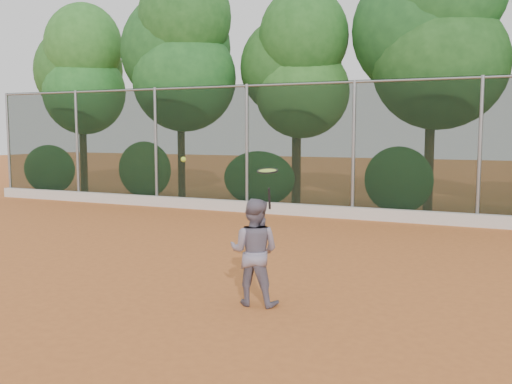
% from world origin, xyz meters
% --- Properties ---
extents(ground, '(80.00, 80.00, 0.00)m').
position_xyz_m(ground, '(0.00, 0.00, 0.00)').
color(ground, '#BD642C').
rests_on(ground, ground).
extents(concrete_curb, '(24.00, 0.20, 0.30)m').
position_xyz_m(concrete_curb, '(0.00, 6.82, 0.15)').
color(concrete_curb, beige).
rests_on(concrete_curb, ground).
extents(tennis_player, '(0.72, 0.59, 1.37)m').
position_xyz_m(tennis_player, '(0.77, -0.74, 0.68)').
color(tennis_player, slate).
rests_on(tennis_player, ground).
extents(chainlink_fence, '(24.09, 0.09, 3.50)m').
position_xyz_m(chainlink_fence, '(-0.00, 7.00, 1.86)').
color(chainlink_fence, black).
rests_on(chainlink_fence, ground).
extents(foliage_backdrop, '(23.70, 3.63, 7.55)m').
position_xyz_m(foliage_backdrop, '(-0.55, 8.98, 4.40)').
color(foliage_backdrop, '#3B2A16').
rests_on(foliage_backdrop, ground).
extents(tennis_racket, '(0.30, 0.30, 0.52)m').
position_xyz_m(tennis_racket, '(0.98, -0.81, 1.69)').
color(tennis_racket, black).
rests_on(tennis_racket, ground).
extents(tennis_ball_in_flight, '(0.07, 0.07, 0.07)m').
position_xyz_m(tennis_ball_in_flight, '(-0.00, -1.17, 1.87)').
color(tennis_ball_in_flight, '#AFCF2F').
rests_on(tennis_ball_in_flight, ground).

